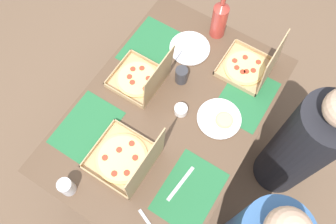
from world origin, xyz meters
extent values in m
plane|color=brown|center=(0.00, 0.00, 0.00)|extent=(6.00, 6.00, 0.00)
cylinder|color=#3F3328|center=(-0.62, -0.41, 0.37)|extent=(0.07, 0.07, 0.73)
cylinder|color=#3F3328|center=(0.62, -0.41, 0.37)|extent=(0.07, 0.07, 0.73)
cylinder|color=#3F3328|center=(-0.62, 0.41, 0.37)|extent=(0.07, 0.07, 0.73)
cube|color=brown|center=(0.00, 0.00, 0.75)|extent=(1.36, 0.94, 0.03)
cube|color=#236638|center=(-0.31, -0.32, 0.76)|extent=(0.36, 0.26, 0.00)
cube|color=#236638|center=(0.31, -0.32, 0.76)|extent=(0.36, 0.26, 0.00)
cube|color=#236638|center=(-0.31, 0.32, 0.76)|extent=(0.36, 0.26, 0.00)
cube|color=#236638|center=(0.31, 0.32, 0.76)|extent=(0.36, 0.26, 0.00)
cube|color=tan|center=(-0.08, -0.25, 0.76)|extent=(0.27, 0.27, 0.01)
cube|color=tan|center=(-0.21, -0.25, 0.78)|extent=(0.01, 0.27, 0.03)
cube|color=tan|center=(0.06, -0.25, 0.78)|extent=(0.01, 0.27, 0.03)
cube|color=tan|center=(-0.08, -0.38, 0.78)|extent=(0.27, 0.01, 0.03)
cube|color=tan|center=(-0.08, -0.12, 0.78)|extent=(0.27, 0.01, 0.03)
cylinder|color=#E0B76B|center=(-0.08, -0.25, 0.77)|extent=(0.24, 0.24, 0.01)
cylinder|color=#EFD67F|center=(-0.08, -0.25, 0.78)|extent=(0.21, 0.21, 0.00)
cylinder|color=red|center=(-0.04, -0.26, 0.78)|extent=(0.03, 0.03, 0.00)
cylinder|color=red|center=(-0.04, -0.18, 0.78)|extent=(0.03, 0.03, 0.00)
cylinder|color=red|center=(-0.11, -0.20, 0.78)|extent=(0.03, 0.03, 0.00)
cylinder|color=red|center=(-0.14, -0.27, 0.78)|extent=(0.03, 0.03, 0.00)
cylinder|color=red|center=(-0.11, -0.31, 0.78)|extent=(0.03, 0.03, 0.00)
cylinder|color=red|center=(-0.06, -0.29, 0.78)|extent=(0.03, 0.03, 0.00)
cube|color=tan|center=(-0.08, -0.11, 0.93)|extent=(0.27, 0.03, 0.27)
cube|color=tan|center=(-0.46, 0.23, 0.76)|extent=(0.27, 0.27, 0.01)
cube|color=tan|center=(-0.60, 0.23, 0.78)|extent=(0.01, 0.27, 0.03)
cube|color=tan|center=(-0.33, 0.23, 0.78)|extent=(0.01, 0.27, 0.03)
cube|color=tan|center=(-0.46, 0.09, 0.78)|extent=(0.27, 0.01, 0.03)
cube|color=tan|center=(-0.46, 0.36, 0.78)|extent=(0.27, 0.01, 0.03)
cylinder|color=#E0B76B|center=(-0.46, 0.23, 0.77)|extent=(0.24, 0.24, 0.01)
cylinder|color=#EFD67F|center=(-0.46, 0.23, 0.78)|extent=(0.21, 0.21, 0.00)
cylinder|color=red|center=(-0.43, 0.23, 0.78)|extent=(0.03, 0.03, 0.00)
cylinder|color=red|center=(-0.44, 0.25, 0.78)|extent=(0.03, 0.03, 0.00)
cylinder|color=red|center=(-0.47, 0.28, 0.78)|extent=(0.03, 0.03, 0.00)
cylinder|color=red|center=(-0.53, 0.28, 0.78)|extent=(0.03, 0.03, 0.00)
cylinder|color=red|center=(-0.52, 0.20, 0.78)|extent=(0.03, 0.03, 0.00)
cylinder|color=red|center=(-0.47, 0.16, 0.78)|extent=(0.03, 0.03, 0.00)
cylinder|color=red|center=(-0.43, 0.19, 0.78)|extent=(0.03, 0.03, 0.00)
cube|color=tan|center=(-0.46, 0.35, 0.93)|extent=(0.27, 0.02, 0.27)
cube|color=tan|center=(0.35, -0.06, 0.76)|extent=(0.30, 0.30, 0.01)
cube|color=tan|center=(0.20, -0.06, 0.78)|extent=(0.01, 0.30, 0.03)
cube|color=tan|center=(0.50, -0.06, 0.78)|extent=(0.01, 0.30, 0.03)
cube|color=tan|center=(0.35, -0.21, 0.78)|extent=(0.30, 0.01, 0.03)
cube|color=tan|center=(0.35, 0.09, 0.78)|extent=(0.30, 0.01, 0.03)
cylinder|color=#E0B76B|center=(0.35, -0.06, 0.77)|extent=(0.27, 0.27, 0.01)
cylinder|color=#EFD67F|center=(0.35, -0.06, 0.78)|extent=(0.24, 0.24, 0.00)
cylinder|color=red|center=(0.43, -0.04, 0.78)|extent=(0.03, 0.03, 0.00)
cylinder|color=red|center=(0.40, 0.01, 0.78)|extent=(0.03, 0.03, 0.00)
cylinder|color=red|center=(0.31, 0.00, 0.78)|extent=(0.03, 0.03, 0.00)
cylinder|color=red|center=(0.26, -0.06, 0.78)|extent=(0.03, 0.03, 0.00)
cylinder|color=red|center=(0.32, -0.09, 0.78)|extent=(0.03, 0.03, 0.00)
cylinder|color=red|center=(0.39, -0.13, 0.78)|extent=(0.03, 0.03, 0.00)
cube|color=tan|center=(0.35, 0.10, 0.95)|extent=(0.30, 0.02, 0.30)
cylinder|color=white|center=(-0.11, 0.25, 0.77)|extent=(0.23, 0.23, 0.01)
cylinder|color=white|center=(-0.11, 0.25, 0.77)|extent=(0.24, 0.24, 0.01)
cylinder|color=#E0B76B|center=(-0.11, 0.28, 0.78)|extent=(0.10, 0.10, 0.01)
cylinder|color=#EFD67F|center=(-0.11, 0.28, 0.79)|extent=(0.08, 0.08, 0.00)
cylinder|color=white|center=(-0.41, -0.11, 0.77)|extent=(0.23, 0.23, 0.01)
cylinder|color=white|center=(-0.41, -0.11, 0.77)|extent=(0.24, 0.24, 0.01)
cylinder|color=#B2382D|center=(-0.60, -0.03, 0.87)|extent=(0.09, 0.09, 0.22)
cone|color=#B2382D|center=(-0.60, -0.03, 1.00)|extent=(0.09, 0.09, 0.04)
cylinder|color=#B2382D|center=(-0.60, -0.03, 1.04)|extent=(0.03, 0.03, 0.06)
cylinder|color=#333338|center=(-0.21, -0.04, 0.81)|extent=(0.07, 0.07, 0.11)
cylinder|color=silver|center=(0.61, -0.19, 0.81)|extent=(0.07, 0.07, 0.11)
cylinder|color=white|center=(-0.04, 0.06, 0.78)|extent=(0.07, 0.07, 0.05)
cube|color=#B7B7BC|center=(0.30, 0.26, 0.76)|extent=(0.21, 0.04, 0.00)
cylinder|color=black|center=(-0.31, 0.73, 0.50)|extent=(0.32, 0.32, 0.99)
camera|label=1|loc=(0.65, 0.41, 2.49)|focal=37.30mm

